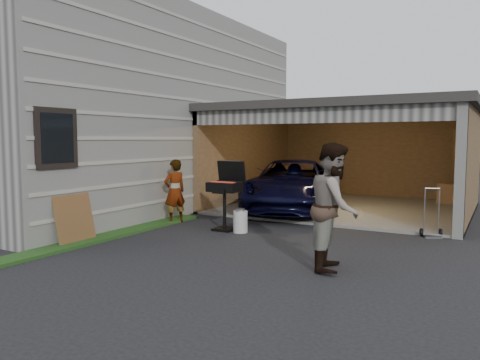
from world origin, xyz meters
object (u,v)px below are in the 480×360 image
at_px(plywood_panel, 75,219).
at_px(hand_truck, 432,228).
at_px(minivan, 292,187).
at_px(bbq_grill, 225,190).
at_px(woman, 175,191).
at_px(man, 334,206).
at_px(propane_tank, 240,222).

relative_size(plywood_panel, hand_truck, 0.94).
xyz_separation_m(minivan, bbq_grill, (-0.22, -3.16, 0.22)).
bearing_deg(woman, hand_truck, 125.83).
bearing_deg(woman, bbq_grill, 106.82).
bearing_deg(woman, minivan, 173.08).
height_order(man, plywood_panel, man).
distance_m(woman, man, 4.95).
relative_size(minivan, propane_tank, 10.49).
height_order(minivan, woman, woman).
height_order(minivan, propane_tank, minivan).
xyz_separation_m(man, bbq_grill, (-3.03, 1.81, -0.07)).
bearing_deg(man, bbq_grill, 47.10).
relative_size(man, bbq_grill, 1.28).
distance_m(minivan, hand_truck, 4.20).
height_order(propane_tank, hand_truck, hand_truck).
height_order(minivan, man, man).
xyz_separation_m(minivan, woman, (-1.72, -3.00, 0.08)).
bearing_deg(hand_truck, plywood_panel, -170.01).
xyz_separation_m(bbq_grill, hand_truck, (4.02, 1.42, -0.69)).
bearing_deg(minivan, bbq_grill, -110.27).
xyz_separation_m(woman, bbq_grill, (1.50, -0.16, 0.14)).
xyz_separation_m(plywood_panel, hand_truck, (5.82, 3.97, -0.27)).
xyz_separation_m(woman, man, (4.53, -1.97, 0.21)).
height_order(bbq_grill, propane_tank, bbq_grill).
relative_size(man, propane_tank, 4.17).
distance_m(bbq_grill, plywood_panel, 3.15).
distance_m(woman, hand_truck, 5.69).
bearing_deg(plywood_panel, propane_tank, 48.10).
bearing_deg(plywood_panel, man, 8.66).
bearing_deg(propane_tank, woman, 172.89).
bearing_deg(propane_tank, plywood_panel, -131.90).
bearing_deg(bbq_grill, minivan, 85.96).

